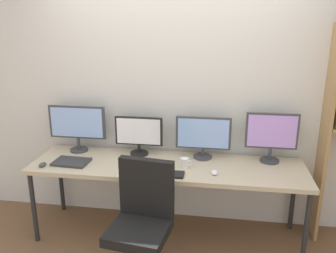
% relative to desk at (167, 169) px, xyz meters
% --- Properties ---
extents(wall_back, '(4.92, 0.10, 2.60)m').
position_rel_desk_xyz_m(wall_back, '(0.00, 0.42, 0.61)').
color(wall_back, silver).
rests_on(wall_back, ground_plane).
extents(desk, '(2.52, 0.68, 0.74)m').
position_rel_desk_xyz_m(desk, '(0.00, 0.00, 0.00)').
color(desk, tan).
rests_on(desk, ground_plane).
extents(office_chair, '(0.52, 0.52, 0.99)m').
position_rel_desk_xyz_m(office_chair, '(-0.11, -0.63, -0.29)').
color(office_chair, '#2D2D33').
rests_on(office_chair, ground_plane).
extents(monitor_far_left, '(0.58, 0.18, 0.47)m').
position_rel_desk_xyz_m(monitor_far_left, '(-0.94, 0.21, 0.32)').
color(monitor_far_left, '#38383D').
rests_on(monitor_far_left, desk).
extents(monitor_center_left, '(0.47, 0.18, 0.38)m').
position_rel_desk_xyz_m(monitor_center_left, '(-0.31, 0.21, 0.26)').
color(monitor_center_left, black).
rests_on(monitor_center_left, desk).
extents(monitor_center_right, '(0.52, 0.18, 0.41)m').
position_rel_desk_xyz_m(monitor_center_right, '(0.31, 0.21, 0.27)').
color(monitor_center_right, '#38383D').
rests_on(monitor_center_right, desk).
extents(monitor_far_right, '(0.47, 0.18, 0.47)m').
position_rel_desk_xyz_m(monitor_far_right, '(0.94, 0.21, 0.31)').
color(monitor_far_right, '#38383D').
rests_on(monitor_far_right, desk).
extents(keyboard_main, '(0.36, 0.13, 0.02)m').
position_rel_desk_xyz_m(keyboard_main, '(0.00, -0.23, 0.06)').
color(keyboard_main, black).
rests_on(keyboard_main, desk).
extents(mouse_left_side, '(0.06, 0.10, 0.03)m').
position_rel_desk_xyz_m(mouse_left_side, '(-1.12, -0.21, 0.06)').
color(mouse_left_side, '#38383D').
rests_on(mouse_left_side, desk).
extents(mouse_right_side, '(0.06, 0.10, 0.03)m').
position_rel_desk_xyz_m(mouse_right_side, '(0.44, -0.15, 0.06)').
color(mouse_right_side, silver).
rests_on(mouse_right_side, desk).
extents(laptop_closed, '(0.33, 0.24, 0.02)m').
position_rel_desk_xyz_m(laptop_closed, '(-0.89, -0.11, 0.06)').
color(laptop_closed, '#2D2D2D').
rests_on(laptop_closed, desk).
extents(coffee_mug, '(0.11, 0.08, 0.09)m').
position_rel_desk_xyz_m(coffee_mug, '(0.17, -0.05, 0.09)').
color(coffee_mug, white).
rests_on(coffee_mug, desk).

